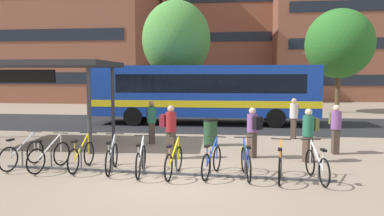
% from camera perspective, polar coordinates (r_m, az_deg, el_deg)
% --- Properties ---
extents(ground, '(200.00, 200.00, 0.00)m').
position_cam_1_polar(ground, '(9.35, -2.67, -11.40)').
color(ground, gray).
extents(bus_lane_asphalt, '(80.00, 7.20, 0.01)m').
position_cam_1_polar(bus_lane_asphalt, '(19.91, 2.44, -2.53)').
color(bus_lane_asphalt, '#232326').
rests_on(bus_lane_asphalt, ground).
extents(city_bus, '(12.06, 2.74, 3.20)m').
position_cam_1_polar(city_bus, '(19.77, 1.81, 2.57)').
color(city_bus, '#14389E').
rests_on(city_bus, ground).
extents(bike_rack, '(9.12, 0.52, 0.70)m').
position_cam_1_polar(bike_rack, '(9.92, -5.09, -9.88)').
color(bike_rack, '#47474C').
rests_on(bike_rack, ground).
extents(parked_bicycle_silver_0, '(0.56, 1.70, 0.99)m').
position_cam_1_polar(parked_bicycle_silver_0, '(11.62, -25.32, -6.66)').
color(parked_bicycle_silver_0, black).
rests_on(parked_bicycle_silver_0, ground).
extents(parked_bicycle_white_1, '(0.59, 1.69, 0.99)m').
position_cam_1_polar(parked_bicycle_white_1, '(11.04, -21.69, -7.13)').
color(parked_bicycle_white_1, black).
rests_on(parked_bicycle_white_1, ground).
extents(parked_bicycle_yellow_2, '(0.52, 1.72, 0.99)m').
position_cam_1_polar(parked_bicycle_yellow_2, '(10.75, -17.12, -7.32)').
color(parked_bicycle_yellow_2, black).
rests_on(parked_bicycle_yellow_2, ground).
extents(parked_bicycle_silver_3, '(0.52, 1.71, 0.99)m').
position_cam_1_polar(parked_bicycle_silver_3, '(10.32, -12.61, -7.73)').
color(parked_bicycle_silver_3, black).
rests_on(parked_bicycle_silver_3, ground).
extents(parked_bicycle_white_4, '(0.52, 1.72, 0.99)m').
position_cam_1_polar(parked_bicycle_white_4, '(9.88, -8.10, -8.23)').
color(parked_bicycle_white_4, black).
rests_on(parked_bicycle_white_4, ground).
extents(parked_bicycle_yellow_5, '(0.52, 1.72, 0.99)m').
position_cam_1_polar(parked_bicycle_yellow_5, '(9.65, -2.90, -8.51)').
color(parked_bicycle_yellow_5, black).
rests_on(parked_bicycle_yellow_5, ground).
extents(parked_bicycle_blue_6, '(0.59, 1.69, 0.99)m').
position_cam_1_polar(parked_bicycle_blue_6, '(9.66, 3.14, -8.50)').
color(parked_bicycle_blue_6, black).
rests_on(parked_bicycle_blue_6, ground).
extents(parked_bicycle_blue_7, '(0.52, 1.72, 0.99)m').
position_cam_1_polar(parked_bicycle_blue_7, '(9.63, 8.55, -8.60)').
color(parked_bicycle_blue_7, black).
rests_on(parked_bicycle_blue_7, ground).
extents(parked_bicycle_orange_8, '(0.52, 1.71, 0.99)m').
position_cam_1_polar(parked_bicycle_orange_8, '(9.53, 13.80, -8.83)').
color(parked_bicycle_orange_8, black).
rests_on(parked_bicycle_orange_8, ground).
extents(parked_bicycle_white_9, '(0.52, 1.72, 0.99)m').
position_cam_1_polar(parked_bicycle_white_9, '(9.73, 19.19, -8.69)').
color(parked_bicycle_white_9, black).
rests_on(parked_bicycle_white_9, ground).
extents(transit_shelter, '(6.99, 3.86, 3.20)m').
position_cam_1_polar(transit_shelter, '(15.10, -25.24, 6.00)').
color(transit_shelter, '#38383D').
rests_on(transit_shelter, ground).
extents(commuter_olive_pack_0, '(0.36, 0.54, 1.68)m').
position_cam_1_polar(commuter_olive_pack_0, '(13.16, 21.82, -2.60)').
color(commuter_olive_pack_0, '#47382D').
rests_on(commuter_olive_pack_0, ground).
extents(commuter_navy_pack_1, '(0.50, 0.60, 1.68)m').
position_cam_1_polar(commuter_navy_pack_1, '(14.17, -6.45, -1.77)').
color(commuter_navy_pack_1, '#47382D').
rests_on(commuter_navy_pack_1, ground).
extents(commuter_black_pack_3, '(0.56, 0.60, 1.64)m').
position_cam_1_polar(commuter_black_pack_3, '(11.80, 9.65, -3.29)').
color(commuter_black_pack_3, '#47382D').
rests_on(commuter_black_pack_3, ground).
extents(commuter_maroon_pack_4, '(0.58, 0.43, 1.72)m').
position_cam_1_polar(commuter_maroon_pack_4, '(11.56, -3.51, -3.16)').
color(commuter_maroon_pack_4, '#47382D').
rests_on(commuter_maroon_pack_4, ground).
extents(commuter_grey_pack_5, '(0.47, 0.59, 1.72)m').
position_cam_1_polar(commuter_grey_pack_5, '(15.78, 15.87, -1.13)').
color(commuter_grey_pack_5, '#47382D').
rests_on(commuter_grey_pack_5, ground).
extents(commuter_olive_pack_6, '(0.60, 0.57, 1.66)m').
position_cam_1_polar(commuter_olive_pack_6, '(11.64, 18.04, -3.55)').
color(commuter_olive_pack_6, '#47382D').
rests_on(commuter_olive_pack_6, ground).
extents(trash_bin, '(0.55, 0.55, 1.03)m').
position_cam_1_polar(trash_bin, '(13.77, 2.94, -3.81)').
color(trash_bin, '#284C2D').
rests_on(trash_bin, ground).
extents(street_tree_0, '(4.50, 4.50, 7.60)m').
position_cam_1_polar(street_tree_0, '(24.17, -2.50, 10.77)').
color(street_tree_0, brown).
rests_on(street_tree_0, ground).
extents(street_tree_1, '(4.79, 4.79, 7.43)m').
position_cam_1_polar(street_tree_1, '(28.24, 22.32, 9.40)').
color(street_tree_1, brown).
rests_on(street_tree_1, ground).
extents(building_left_wing, '(17.61, 13.12, 20.25)m').
position_cam_1_polar(building_left_wing, '(43.48, -18.25, 14.78)').
color(building_left_wing, brown).
rests_on(building_left_wing, ground).
extents(building_right_wing, '(18.22, 10.86, 22.05)m').
position_cam_1_polar(building_right_wing, '(46.05, 24.48, 15.16)').
color(building_right_wing, brown).
rests_on(building_right_wing, ground).
extents(building_centre_block, '(16.73, 11.12, 13.57)m').
position_cam_1_polar(building_centre_block, '(48.87, 6.43, 9.96)').
color(building_centre_block, brown).
rests_on(building_centre_block, ground).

